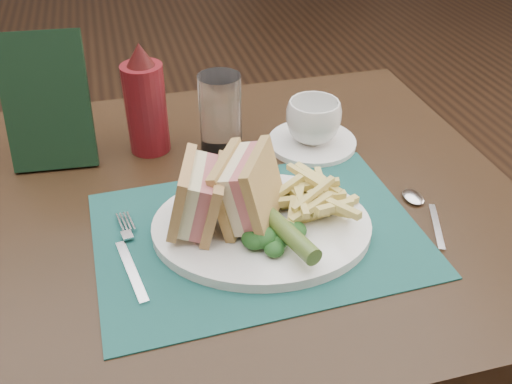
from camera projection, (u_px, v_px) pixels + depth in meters
floor at (195, 306)px, 1.68m from camera, size 7.00×7.00×0.00m
table_main at (228, 359)px, 1.07m from camera, size 0.90×0.75×0.75m
placemat at (258, 234)px, 0.78m from camera, size 0.45×0.33×0.00m
plate at (262, 226)px, 0.78m from camera, size 0.35×0.30×0.01m
sandwich_half_a at (182, 195)px, 0.74m from camera, size 0.10×0.12×0.10m
sandwich_half_b at (233, 186)px, 0.75m from camera, size 0.12×0.13×0.11m
kale_garnish at (276, 236)px, 0.73m from camera, size 0.11×0.08×0.03m
pickle_spear at (287, 232)px, 0.73m from camera, size 0.06×0.12×0.03m
fries_pile at (309, 195)px, 0.78m from camera, size 0.18×0.20×0.05m
fork at (129, 253)px, 0.74m from camera, size 0.06×0.17×0.01m
spoon at (428, 214)px, 0.81m from camera, size 0.09×0.15×0.01m
saucer at (312, 143)px, 0.97m from camera, size 0.19×0.19×0.01m
coffee_cup at (313, 121)px, 0.95m from camera, size 0.13×0.13×0.07m
drinking_glass at (220, 113)px, 0.94m from camera, size 0.08×0.08×0.13m
ketchup_bottle at (145, 99)px, 0.91m from camera, size 0.09×0.09×0.19m
check_presenter at (47, 102)px, 0.88m from camera, size 0.14×0.09×0.21m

